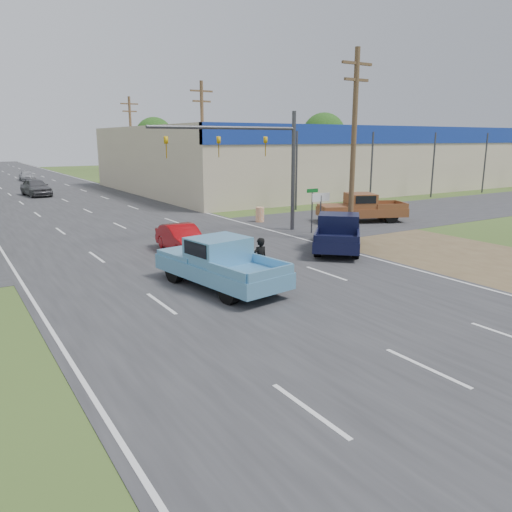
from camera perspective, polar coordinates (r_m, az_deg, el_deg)
ground at (r=13.04m, az=18.87°, el=-12.07°), size 200.00×200.00×0.00m
main_road at (r=48.43m, az=-21.01°, el=5.96°), size 15.00×180.00×0.02m
cross_road at (r=27.44m, az=-11.58°, el=1.60°), size 120.00×10.00×0.02m
dirt_verge at (r=27.24m, az=17.23°, el=1.18°), size 8.00×18.00×0.01m
big_box_store at (r=62.78m, az=9.16°, el=11.16°), size 50.00×28.10×6.60m
utility_pole_1 at (r=27.68m, az=11.10°, el=12.80°), size 2.00×0.28×10.00m
utility_pole_2 at (r=42.62m, az=-6.12°, el=13.04°), size 2.00×0.28×10.00m
utility_pole_3 at (r=59.29m, az=-14.07°, el=12.76°), size 2.00×0.28×10.00m
tree_3 at (r=100.55m, az=7.74°, el=13.57°), size 8.40×8.40×10.40m
tree_5 at (r=109.53m, az=-11.54°, el=13.23°), size 7.98×7.98×9.88m
barrel_0 at (r=26.39m, az=9.75°, el=2.31°), size 0.56×0.56×1.00m
barrel_1 at (r=33.30m, az=0.44°, el=4.75°), size 0.56×0.56×1.00m
lane_sign at (r=27.79m, az=7.41°, el=5.86°), size 1.20×0.08×2.52m
street_name_sign at (r=29.35m, az=6.43°, el=5.70°), size 0.80×0.08×2.61m
signal_mast at (r=28.60m, az=-0.10°, el=12.01°), size 9.12×0.40×7.00m
red_convertible at (r=24.51m, az=-8.46°, el=1.93°), size 1.63×4.13×1.34m
motorcycle at (r=18.94m, az=0.57°, el=-1.71°), size 0.72×2.36×1.20m
rider at (r=18.91m, az=0.45°, el=-0.73°), size 0.64×0.44×1.71m
blue_pickup at (r=18.57m, az=-4.37°, el=-0.70°), size 3.02×5.97×1.89m
navy_pickup at (r=25.16m, az=9.39°, el=2.75°), size 5.28×5.41×1.81m
brown_pickup at (r=34.06m, az=11.77°, el=5.44°), size 6.13×4.33×1.90m
distant_car_grey at (r=53.14m, az=-23.86°, el=7.19°), size 2.56×5.14×1.68m
distant_car_silver at (r=73.49m, az=-24.70°, el=8.31°), size 1.90×4.38×1.25m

